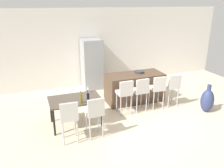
# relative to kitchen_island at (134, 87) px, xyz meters

# --- Properties ---
(ground_plane) EXTENTS (10.00, 10.00, 0.00)m
(ground_plane) POSITION_rel_kitchen_island_xyz_m (-0.27, -1.06, -0.46)
(ground_plane) COLOR beige
(back_wall) EXTENTS (10.00, 0.12, 2.90)m
(back_wall) POSITION_rel_kitchen_island_xyz_m (-0.27, 2.09, 0.99)
(back_wall) COLOR silver
(back_wall) RESTS_ON ground_plane
(kitchen_island) EXTENTS (1.85, 0.81, 0.92)m
(kitchen_island) POSITION_rel_kitchen_island_xyz_m (0.00, 0.00, 0.00)
(kitchen_island) COLOR #4C3828
(kitchen_island) RESTS_ON ground_plane
(bar_chair_left) EXTENTS (0.40, 0.40, 1.05)m
(bar_chair_left) POSITION_rel_kitchen_island_xyz_m (-0.69, -0.79, 0.24)
(bar_chair_left) COLOR beige
(bar_chair_left) RESTS_ON ground_plane
(bar_chair_middle) EXTENTS (0.42, 0.42, 1.05)m
(bar_chair_middle) POSITION_rel_kitchen_island_xyz_m (-0.19, -0.79, 0.24)
(bar_chair_middle) COLOR beige
(bar_chair_middle) RESTS_ON ground_plane
(bar_chair_right) EXTENTS (0.43, 0.43, 1.05)m
(bar_chair_right) POSITION_rel_kitchen_island_xyz_m (0.39, -0.79, 0.24)
(bar_chair_right) COLOR beige
(bar_chair_right) RESTS_ON ground_plane
(bar_chair_far) EXTENTS (0.42, 0.42, 1.05)m
(bar_chair_far) POSITION_rel_kitchen_island_xyz_m (0.91, -0.79, 0.24)
(bar_chair_far) COLOR beige
(bar_chair_far) RESTS_ON ground_plane
(dining_table) EXTENTS (1.34, 0.84, 0.74)m
(dining_table) POSITION_rel_kitchen_island_xyz_m (-2.13, -0.88, 0.21)
(dining_table) COLOR #4C4238
(dining_table) RESTS_ON ground_plane
(dining_chair_near) EXTENTS (0.42, 0.42, 1.05)m
(dining_chair_near) POSITION_rel_kitchen_island_xyz_m (-2.43, -1.66, 0.24)
(dining_chair_near) COLOR beige
(dining_chair_near) RESTS_ON ground_plane
(dining_chair_far) EXTENTS (0.41, 0.41, 1.05)m
(dining_chair_far) POSITION_rel_kitchen_island_xyz_m (-1.83, -1.66, 0.24)
(dining_chair_far) COLOR beige
(dining_chair_far) RESTS_ON ground_plane
(wine_bottle_middle) EXTENTS (0.07, 0.07, 0.32)m
(wine_bottle_middle) POSITION_rel_kitchen_island_xyz_m (-2.04, -1.20, 0.41)
(wine_bottle_middle) COLOR brown
(wine_bottle_middle) RESTS_ON dining_table
(wine_bottle_corner) EXTENTS (0.07, 0.07, 0.32)m
(wine_bottle_corner) POSITION_rel_kitchen_island_xyz_m (-1.86, -1.19, 0.40)
(wine_bottle_corner) COLOR black
(wine_bottle_corner) RESTS_ON dining_table
(wine_glass_left) EXTENTS (0.07, 0.07, 0.17)m
(wine_glass_left) POSITION_rel_kitchen_island_xyz_m (-1.70, -0.55, 0.40)
(wine_glass_left) COLOR silver
(wine_glass_left) RESTS_ON dining_table
(refrigerator) EXTENTS (0.72, 0.68, 1.84)m
(refrigerator) POSITION_rel_kitchen_island_xyz_m (-0.96, 1.65, 0.46)
(refrigerator) COLOR #939699
(refrigerator) RESTS_ON ground_plane
(fruit_bowl) EXTENTS (0.29, 0.29, 0.07)m
(fruit_bowl) POSITION_rel_kitchen_island_xyz_m (0.18, 0.07, 0.50)
(fruit_bowl) COLOR #333338
(fruit_bowl) RESTS_ON kitchen_island
(floor_vase) EXTENTS (0.38, 0.38, 0.85)m
(floor_vase) POSITION_rel_kitchen_island_xyz_m (1.67, -1.48, -0.10)
(floor_vase) COLOR navy
(floor_vase) RESTS_ON ground_plane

